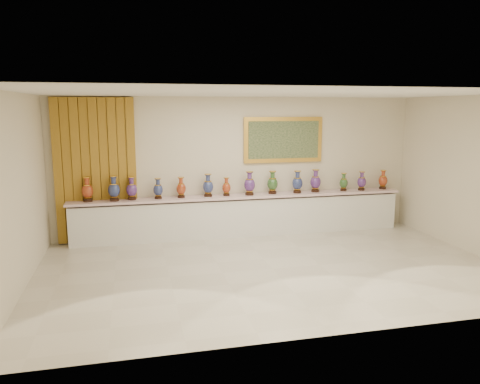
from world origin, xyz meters
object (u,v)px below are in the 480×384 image
Objects in this scene: vase_2 at (132,189)px; vase_0 at (87,191)px; vase_1 at (114,190)px; counter at (242,216)px.

vase_0 is at bearing 179.98° from vase_2.
vase_1 is 0.36m from vase_2.
vase_1 is at bearing -170.66° from vase_2.
vase_1 is (0.52, -0.06, 0.01)m from vase_0.
counter is 15.31× the size of vase_2.
vase_1 is at bearing -6.39° from vase_0.
vase_0 reaches higher than vase_2.
vase_0 is at bearing 179.93° from counter.
vase_2 is (-2.33, 0.00, 0.68)m from counter.
counter is at bearing -0.07° from vase_0.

